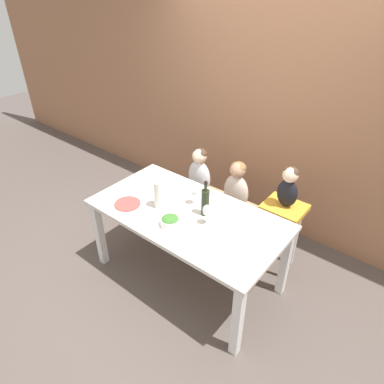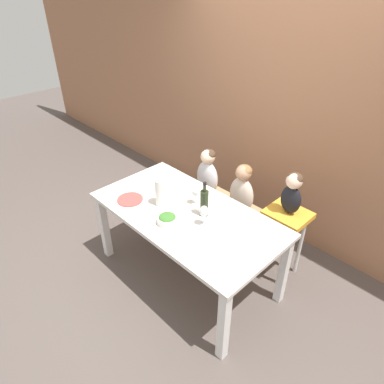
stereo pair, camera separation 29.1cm
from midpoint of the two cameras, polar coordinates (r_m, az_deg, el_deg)
ground_plane at (r=3.49m, az=-3.18°, el=-13.75°), size 14.00×14.00×0.00m
wall_back at (r=3.66m, az=10.26°, el=13.57°), size 10.00×0.06×2.70m
dining_table at (r=3.03m, az=-3.56°, el=-5.04°), size 1.72×0.90×0.77m
chair_far_left at (r=3.82m, az=-1.01°, el=-1.05°), size 0.44×0.38×0.47m
chair_far_center at (r=3.60m, az=4.75°, el=-3.66°), size 0.44×0.38×0.47m
chair_right_highchair at (r=3.29m, az=12.41°, el=-4.58°), size 0.37×0.33×0.73m
person_child_left at (r=3.64m, az=-1.05°, el=3.45°), size 0.27×0.16×0.53m
person_child_center at (r=3.40m, az=5.02°, el=1.00°), size 0.27×0.16×0.53m
person_baby_right at (r=3.08m, az=13.27°, el=1.15°), size 0.19×0.14×0.40m
wine_bottle at (r=2.88m, az=-0.66°, el=-1.69°), size 0.07×0.07×0.33m
paper_towel_roll at (r=3.00m, az=-8.18°, el=-0.48°), size 0.10×0.10×0.26m
wine_glass_near at (r=2.77m, az=-0.48°, el=-3.26°), size 0.07×0.07×0.18m
wine_glass_far at (r=3.02m, az=-2.41°, el=0.04°), size 0.07×0.07×0.18m
salad_bowl_large at (r=2.82m, az=-6.55°, el=-4.95°), size 0.17×0.17×0.09m
dinner_plate_front_left at (r=3.15m, az=-13.32°, el=-2.02°), size 0.23×0.23×0.01m
dinner_plate_back_left at (r=3.39m, az=-5.60°, el=1.49°), size 0.23×0.23×0.01m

